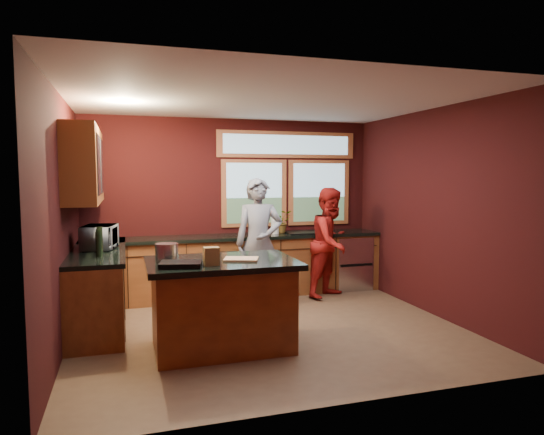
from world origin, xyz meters
name	(u,v)px	position (x,y,z in m)	size (l,w,h in m)	color
floor	(269,329)	(0.00, 0.00, 0.00)	(4.50, 4.50, 0.00)	brown
room_shell	(213,178)	(-0.60, 0.32, 1.80)	(4.52, 4.02, 2.71)	black
back_counter	(250,265)	(0.20, 1.70, 0.46)	(4.50, 0.64, 0.93)	#5A2C15
left_counter	(99,286)	(-1.95, 0.85, 0.47)	(0.64, 2.30, 0.93)	#5A2C15
island	(222,304)	(-0.66, -0.45, 0.48)	(1.55, 1.05, 0.95)	#5A2C15
person_grey	(259,243)	(0.16, 1.02, 0.90)	(0.65, 0.43, 1.80)	slate
person_red	(331,242)	(1.35, 1.25, 0.82)	(0.80, 0.62, 1.65)	#A31713
microwave	(100,237)	(-1.92, 0.84, 1.08)	(0.53, 0.36, 0.29)	#999999
potted_plant	(281,222)	(0.72, 1.75, 1.11)	(0.32, 0.28, 0.36)	#999999
paper_towel	(275,225)	(0.60, 1.70, 1.07)	(0.12, 0.12, 0.28)	silver
cutting_board	(241,259)	(-0.46, -0.50, 0.95)	(0.35, 0.25, 0.02)	tan
stock_pot	(167,252)	(-1.21, -0.30, 1.03)	(0.24, 0.24, 0.18)	silver
paper_bag	(211,256)	(-0.81, -0.70, 1.03)	(0.15, 0.12, 0.18)	brown
black_tray	(181,264)	(-1.11, -0.70, 0.97)	(0.40, 0.28, 0.05)	black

